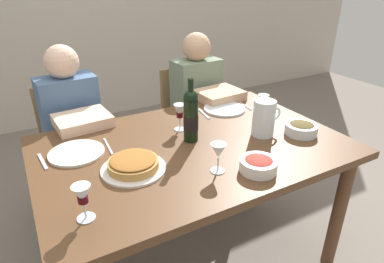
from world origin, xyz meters
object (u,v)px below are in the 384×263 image
Objects in this scene: olive_bowl at (301,128)px; diner_left at (79,137)px; wine_glass_right_diner at (180,112)px; wine_glass_left_diner at (82,196)px; chair_left at (72,140)px; salad_bowl at (258,164)px; dining_table at (192,160)px; diner_right at (205,111)px; wine_glass_spare at (263,102)px; baked_tart at (133,164)px; chair_right at (188,115)px; water_pitcher at (264,120)px; wine_glass_centre at (218,152)px; dinner_plate_right_setting at (224,109)px; wine_bottle at (191,116)px; dinner_plate_left_setting at (77,153)px.

olive_bowl is 1.31m from diner_left.
wine_glass_right_diner is 0.70m from diner_left.
chair_left is at bearing 83.53° from wine_glass_left_diner.
salad_bowl is 0.46m from olive_bowl.
dining_table is 0.79m from diner_right.
chair_left is (-0.48, 0.71, -0.36)m from wine_glass_right_diner.
diner_left is at bearing 149.94° from wine_glass_spare.
baked_tart is 1.75× the size of salad_bowl.
baked_tart is 1.02m from chair_left.
olive_bowl is 1.10m from chair_right.
baked_tart is at bearing 179.88° from water_pitcher.
wine_glass_centre is 0.51× the size of dinner_plate_right_setting.
wine_bottle is at bearing 72.37° from dining_table.
chair_right is at bearing 35.78° from dinner_plate_left_setting.
olive_bowl is 0.19× the size of chair_left.
water_pitcher is at bearing 24.74° from wine_glass_centre.
wine_glass_left_diner is 0.53× the size of dinner_plate_left_setting.
wine_glass_right_diner is 1.11× the size of wine_glass_centre.
diner_left is at bearing 79.74° from dinner_plate_left_setting.
diner_left reaches higher than wine_glass_left_diner.
chair_left is 0.75× the size of diner_right.
salad_bowl is (0.46, -0.27, 0.01)m from baked_tart.
wine_bottle is at bearing 19.59° from baked_tart.
dinner_plate_right_setting is (-0.12, 0.21, -0.09)m from wine_glass_spare.
wine_glass_left_diner is 0.53× the size of dinner_plate_right_setting.
wine_glass_centre is 0.95× the size of wine_glass_spare.
baked_tart is 0.45m from wine_glass_right_diner.
salad_bowl is at bearing 114.98° from diner_left.
wine_bottle is 2.46× the size of wine_glass_centre.
water_pitcher is 0.44m from wine_glass_centre.
dinner_plate_right_setting is (0.92, 0.13, 0.00)m from dinner_plate_left_setting.
water_pitcher is 0.21m from olive_bowl.
salad_bowl is at bearing -73.84° from wine_bottle.
chair_left is at bearing 84.33° from dinner_plate_left_setting.
dining_table is at bearing 119.66° from diner_left.
baked_tart is at bearing 93.40° from diner_left.
diner_right is at bearing 46.60° from wine_glass_right_diner.
diner_left reaches higher than chair_left.
wine_glass_centre is (0.31, -0.19, 0.07)m from baked_tart.
chair_right reaches higher than olive_bowl.
wine_glass_left_diner reaches higher than dinner_plate_left_setting.
baked_tart is 0.37m from wine_glass_centre.
diner_right is at bearing 42.32° from baked_tart.
diner_left is 1.00× the size of diner_right.
dining_table is at bearing -18.37° from dinner_plate_left_setting.
olive_bowl is 0.14× the size of diner_right.
wine_glass_centre is 0.15× the size of chair_left.
wine_glass_left_diner reaches higher than wine_glass_centre.
baked_tart is at bearing 149.32° from wine_glass_centre.
water_pitcher is 0.44m from wine_glass_right_diner.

